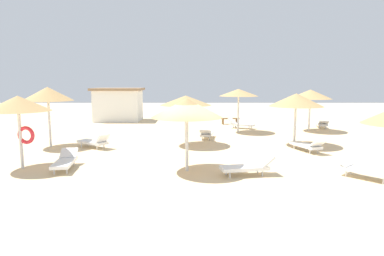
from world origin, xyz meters
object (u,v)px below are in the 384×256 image
Objects in this scene: parasol_4 at (297,100)px; lounger_2 at (95,142)px; parasol_0 at (188,108)px; parasol_7 at (187,101)px; lounger_3 at (241,124)px; lounger_1 at (66,161)px; lounger_0 at (249,167)px; lounger_5 at (323,124)px; parasol_1 at (19,104)px; parasol_5 at (311,94)px; bench_0 at (231,120)px; lounger_4 at (309,145)px; lounger_7 at (208,134)px; parasol_3 at (240,93)px; parasol_2 at (49,94)px; beach_cabana at (120,104)px; lounger_6 at (364,169)px.

parasol_4 is 1.48× the size of lounger_2.
parasol_0 reaches higher than parasol_7.
lounger_1 is at bearing -127.09° from lounger_3.
lounger_0 is 14.29m from lounger_5.
parasol_1 is 1.48× the size of lounger_2.
lounger_5 is at bearing 38.36° from lounger_1.
parasol_4 is at bearing 21.21° from parasol_1.
parasol_4 reaches higher than lounger_3.
bench_0 is at bearing 144.17° from parasol_5.
lounger_4 reaches higher than lounger_1.
lounger_1 is 1.00× the size of lounger_7.
parasol_4 is at bearing 41.84° from parasol_0.
parasol_1 is at bearing -112.32° from lounger_2.
lounger_3 reaches higher than lounger_0.
parasol_7 is (-3.38, -4.47, -0.26)m from parasol_3.
beach_cabana is at bearing 85.08° from parasol_2.
lounger_7 is at bearing 41.71° from parasol_1.
parasol_3 is 1.02× the size of parasol_4.
lounger_5 is at bearing 74.39° from lounger_6.
parasol_3 is 4.09m from lounger_7.
parasol_2 is 8.84m from lounger_7.
lounger_3 is at bearing 82.88° from lounger_0.
parasol_7 is 7.59m from lounger_3.
lounger_6 is at bearing -6.40° from lounger_1.
lounger_0 is 1.00× the size of lounger_1.
lounger_7 is (5.82, 2.70, -0.01)m from lounger_2.
parasol_5 is 1.49× the size of lounger_2.
lounger_6 is (2.44, -12.28, -0.00)m from lounger_3.
parasol_7 is at bearing 112.20° from lounger_0.
parasol_3 reaches higher than lounger_6.
lounger_2 is (-4.76, 4.30, -2.04)m from parasol_0.
parasol_1 is 12.75m from lounger_6.
parasol_7 is (-5.73, 0.07, -0.03)m from parasol_4.
lounger_6 reaches higher than lounger_4.
lounger_6 is at bearing -54.30° from beach_cabana.
parasol_2 is 12.93m from lounger_3.
beach_cabana is at bearing 118.57° from parasol_7.
lounger_6 is 14.94m from bench_0.
parasol_2 is 13.12m from lounger_4.
beach_cabana reaches higher than parasol_0.
parasol_1 is at bearing -80.23° from parasol_2.
lounger_1 is at bearing -120.35° from bench_0.
lounger_7 is at bearing -130.50° from parasol_3.
parasol_2 reaches higher than lounger_2.
lounger_4 is (5.73, 3.40, -2.05)m from parasol_0.
lounger_5 is at bearing 22.60° from parasol_2.
parasol_5 is at bearing 19.74° from parasol_2.
beach_cabana is at bearing 96.58° from lounger_2.
parasol_5 is 8.06m from lounger_7.
lounger_3 is at bearing 58.79° from lounger_7.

